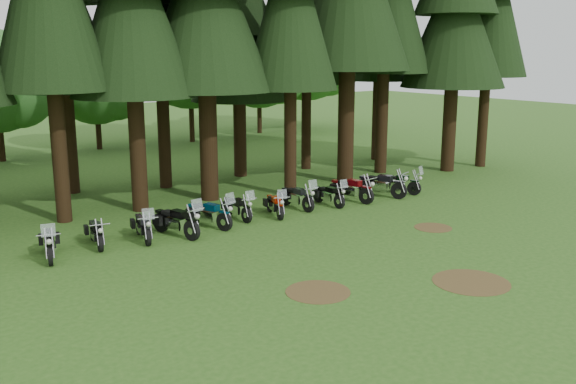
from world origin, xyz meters
name	(u,v)px	position (x,y,z in m)	size (l,w,h in m)	color
ground	(351,253)	(0.00, 0.00, 0.00)	(120.00, 120.00, 0.00)	#295518
pine_back_4	(238,13)	(4.04, 13.25, 8.25)	(4.94, 4.94, 13.78)	black
decid_3	(1,84)	(-4.71, 25.13, 4.51)	(6.12, 5.95, 7.65)	black
decid_4	(100,82)	(1.58, 26.32, 4.37)	(5.93, 5.76, 7.41)	black
decid_5	(196,53)	(8.29, 25.71, 6.23)	(8.45, 8.21, 10.56)	black
decid_6	(264,66)	(14.85, 27.01, 5.20)	(7.06, 6.86, 8.82)	black
decid_7	(312,52)	(19.46, 26.83, 6.22)	(8.44, 8.20, 10.55)	black
dirt_patch_0	(318,292)	(-3.00, -2.00, 0.01)	(1.80, 1.80, 0.01)	#4C3D1E
dirt_patch_1	(433,228)	(4.50, 0.50, 0.01)	(1.40, 1.40, 0.01)	#4C3D1E
dirt_patch_2	(471,282)	(1.00, -4.00, 0.01)	(2.20, 2.20, 0.01)	#4C3D1E
motorcycle_0	(50,244)	(-8.06, 5.28, 0.47)	(0.85, 2.21, 1.40)	black
motorcycle_1	(96,234)	(-6.40, 5.70, 0.42)	(0.50, 2.02, 0.83)	black
motorcycle_2	(143,227)	(-4.83, 5.41, 0.46)	(0.73, 2.16, 1.36)	black
motorcycle_3	(176,222)	(-3.71, 5.14, 0.51)	(0.87, 2.42, 1.53)	black
motorcycle_4	(208,215)	(-2.22, 5.47, 0.49)	(0.99, 2.28, 1.46)	black
motorcycle_5	(237,208)	(-0.71, 5.89, 0.44)	(0.39, 2.07, 1.31)	black
motorcycle_6	(275,205)	(0.76, 5.41, 0.42)	(0.85, 1.98, 1.27)	black
motorcycle_7	(297,198)	(2.17, 5.84, 0.47)	(0.41, 2.21, 1.39)	black
motorcycle_8	(329,195)	(3.61, 5.50, 0.43)	(0.38, 2.02, 1.27)	black
motorcycle_9	(351,190)	(4.87, 5.53, 0.50)	(0.58, 2.39, 0.98)	black
motorcycle_10	(381,185)	(6.54, 5.39, 0.51)	(1.04, 2.36, 1.00)	black
motorcycle_11	(399,184)	(7.70, 5.37, 0.46)	(1.05, 2.10, 1.36)	black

